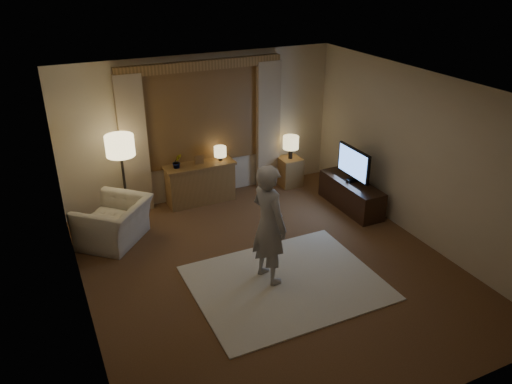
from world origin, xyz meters
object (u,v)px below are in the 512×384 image
sideboard (200,184)px  person (269,224)px  armchair (114,222)px  side_table (290,172)px  tv_stand (351,195)px

sideboard → person: person is taller
sideboard → person: (0.03, -2.68, 0.52)m
sideboard → armchair: size_ratio=1.16×
side_table → tv_stand: bearing=-68.4°
sideboard → person: bearing=-89.3°
armchair → side_table: bearing=143.0°
armchair → side_table: size_ratio=1.84×
armchair → person: 2.63m
side_table → person: 3.23m
tv_stand → person: size_ratio=0.83×
armchair → person: bearing=83.3°
armchair → side_table: armchair is taller
tv_stand → person: bearing=-150.0°
person → armchair: bearing=30.2°
armchair → sideboard: bearing=155.8°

